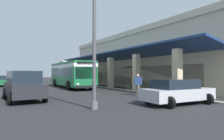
# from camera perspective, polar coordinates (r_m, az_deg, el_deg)

# --- Properties ---
(ground) EXTENTS (120.00, 120.00, 0.00)m
(ground) POSITION_cam_1_polar(r_m,az_deg,el_deg) (28.52, 0.37, -4.51)
(ground) COLOR #262628
(curb_strip) EXTENTS (36.33, 0.50, 0.12)m
(curb_strip) POSITION_cam_1_polar(r_m,az_deg,el_deg) (26.00, -3.26, -4.74)
(curb_strip) COLOR #9E998E
(curb_strip) RESTS_ON ground
(plaza_building) EXTENTS (30.58, 16.84, 7.19)m
(plaza_building) POSITION_cam_1_polar(r_m,az_deg,el_deg) (31.50, 12.61, 2.42)
(plaza_building) COLOR #C6B793
(plaza_building) RESTS_ON ground
(transit_bus) EXTENTS (11.30, 3.10, 3.34)m
(transit_bus) POSITION_cam_1_polar(r_m,az_deg,el_deg) (25.77, -11.59, -0.77)
(transit_bus) COLOR #196638
(transit_bus) RESTS_ON ground
(parked_sedan_silver) EXTENTS (2.53, 4.45, 1.47)m
(parked_sedan_silver) POSITION_cam_1_polar(r_m,az_deg,el_deg) (12.50, 17.85, -5.80)
(parked_sedan_silver) COLOR #B2B5BA
(parked_sedan_silver) RESTS_ON ground
(parked_suv_charcoal) EXTENTS (4.90, 2.38, 1.97)m
(parked_suv_charcoal) POSITION_cam_1_polar(r_m,az_deg,el_deg) (14.77, -23.68, -3.96)
(parked_suv_charcoal) COLOR #232328
(parked_suv_charcoal) RESTS_ON ground
(pedestrian) EXTENTS (0.64, 0.47, 1.74)m
(pedestrian) POSITION_cam_1_polar(r_m,az_deg,el_deg) (16.49, 7.31, -3.79)
(pedestrian) COLOR #726651
(pedestrian) RESTS_ON ground
(potted_palm) EXTENTS (1.68, 1.62, 2.63)m
(potted_palm) POSITION_cam_1_polar(r_m,az_deg,el_deg) (21.81, 5.65, -4.03)
(potted_palm) COLOR #4C4742
(potted_palm) RESTS_ON ground
(lot_light_pole) EXTENTS (0.60, 0.60, 8.70)m
(lot_light_pole) POSITION_cam_1_polar(r_m,az_deg,el_deg) (10.67, -5.02, 14.34)
(lot_light_pole) COLOR #59595B
(lot_light_pole) RESTS_ON ground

